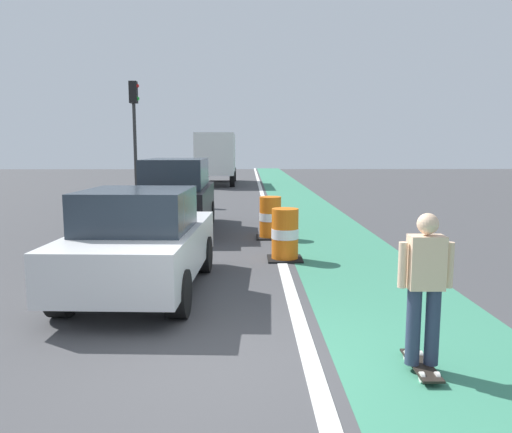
{
  "coord_description": "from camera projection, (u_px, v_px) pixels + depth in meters",
  "views": [
    {
      "loc": [
        0.22,
        -5.12,
        2.34
      ],
      "look_at": [
        0.35,
        3.8,
        1.1
      ],
      "focal_mm": 34.59,
      "sensor_mm": 36.0,
      "label": 1
    }
  ],
  "objects": [
    {
      "name": "traffic_barrel_mid",
      "position": [
        270.0,
        218.0,
        12.84
      ],
      "size": [
        0.73,
        0.73,
        1.09
      ],
      "color": "orange",
      "rests_on": "ground"
    },
    {
      "name": "delivery_truck_down_block",
      "position": [
        217.0,
        156.0,
        31.9
      ],
      "size": [
        2.42,
        7.62,
        3.23
      ],
      "color": "silver",
      "rests_on": "ground"
    },
    {
      "name": "traffic_barrel_front",
      "position": [
        285.0,
        235.0,
        10.34
      ],
      "size": [
        0.73,
        0.73,
        1.09
      ],
      "color": "orange",
      "rests_on": "ground"
    },
    {
      "name": "parked_sedan_nearest",
      "position": [
        141.0,
        242.0,
        7.99
      ],
      "size": [
        2.06,
        4.18,
        1.7
      ],
      "color": "silver",
      "rests_on": "ground"
    },
    {
      "name": "lane_divider_stripe",
      "position": [
        268.0,
        215.0,
        17.29
      ],
      "size": [
        0.2,
        80.0,
        0.01
      ],
      "primitive_type": "cube",
      "color": "silver",
      "rests_on": "ground"
    },
    {
      "name": "bike_lane_strip",
      "position": [
        311.0,
        215.0,
        17.31
      ],
      "size": [
        2.5,
        80.0,
        0.01
      ],
      "primitive_type": "cube",
      "color": "#387F60",
      "rests_on": "ground"
    },
    {
      "name": "skateboarder_on_lane",
      "position": [
        425.0,
        287.0,
        5.1
      ],
      "size": [
        0.57,
        0.8,
        1.69
      ],
      "color": "black",
      "rests_on": "ground"
    },
    {
      "name": "ground_plane",
      "position": [
        229.0,
        364.0,
        5.39
      ],
      "size": [
        100.0,
        100.0,
        0.0
      ],
      "primitive_type": "plane",
      "color": "#424244"
    },
    {
      "name": "parked_suv_second",
      "position": [
        177.0,
        194.0,
        13.99
      ],
      "size": [
        1.96,
        4.62,
        2.04
      ],
      "color": "black",
      "rests_on": "ground"
    },
    {
      "name": "traffic_light_corner",
      "position": [
        134.0,
        120.0,
        20.72
      ],
      "size": [
        0.41,
        0.32,
        5.1
      ],
      "color": "#2D2D2D",
      "rests_on": "ground"
    }
  ]
}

